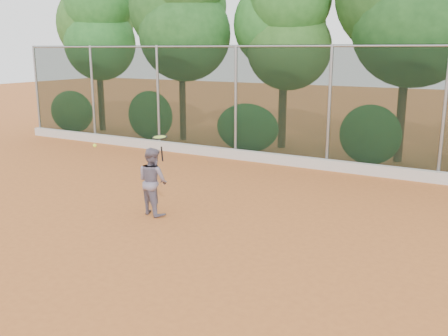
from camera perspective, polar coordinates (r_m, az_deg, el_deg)
The scene contains 7 objects.
ground at distance 8.68m, azimuth -3.31°, elevation -9.40°, with size 80.00×80.00×0.00m, color #BB642C.
concrete_curb at distance 14.57m, azimuth 11.41°, elevation 0.40°, with size 24.00×0.20×0.30m, color beige.
tennis_player at distance 10.42m, azimuth -8.14°, elevation -1.50°, with size 0.69×0.53×1.41m, color slate.
chainlink_fence at distance 14.46m, azimuth 11.95°, elevation 7.16°, with size 24.09×0.09×3.50m.
foliage_backdrop at distance 16.47m, azimuth 12.74°, elevation 16.72°, with size 23.70×3.63×7.55m.
tennis_racket at distance 9.98m, azimuth -7.33°, elevation 3.29°, with size 0.33×0.33×0.53m.
tennis_ball_in_flight at distance 10.52m, azimuth -14.56°, elevation 2.50°, with size 0.07×0.07×0.07m.
Camera 1 is at (4.39, -6.70, 3.36)m, focal length 40.00 mm.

